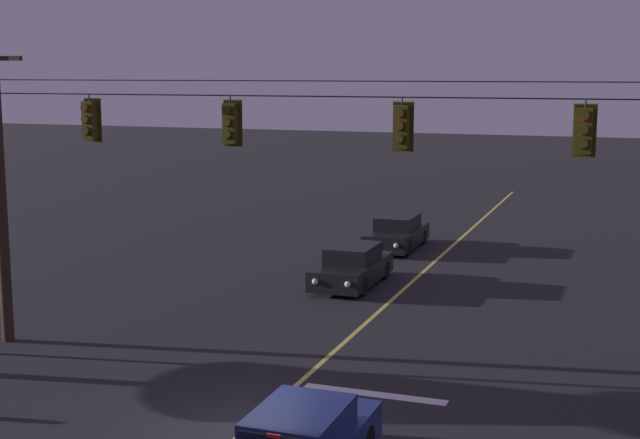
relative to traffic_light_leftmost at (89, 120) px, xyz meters
name	(u,v)px	position (x,y,z in m)	size (l,w,h in m)	color
ground_plane	(240,436)	(5.84, -3.80, -6.09)	(180.00, 180.00, 0.00)	black
lane_centre_stripe	(376,314)	(5.84, 6.02, -6.09)	(0.14, 60.00, 0.01)	#D1C64C
stop_bar_paint	(374,394)	(7.74, -0.58, -6.09)	(3.40, 0.36, 0.01)	silver
signal_span_assembly	(306,204)	(5.84, 0.02, -1.86)	(19.29, 0.32, 8.15)	#2D2116
traffic_light_leftmost	(89,120)	(0.00, 0.00, 0.00)	(0.48, 0.41, 1.22)	black
traffic_light_left_inner	(230,123)	(3.93, 0.00, 0.00)	(0.48, 0.41, 1.22)	black
traffic_light_centre	(401,127)	(8.14, 0.00, 0.00)	(0.48, 0.41, 1.22)	black
traffic_light_right_inner	(584,131)	(12.06, 0.00, 0.00)	(0.48, 0.41, 1.22)	black
car_oncoming_lead	(352,267)	(3.99, 9.43, -5.44)	(1.80, 4.42, 1.39)	black
car_oncoming_trailing	(397,233)	(3.76, 16.26, -5.44)	(1.80, 4.42, 1.39)	black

